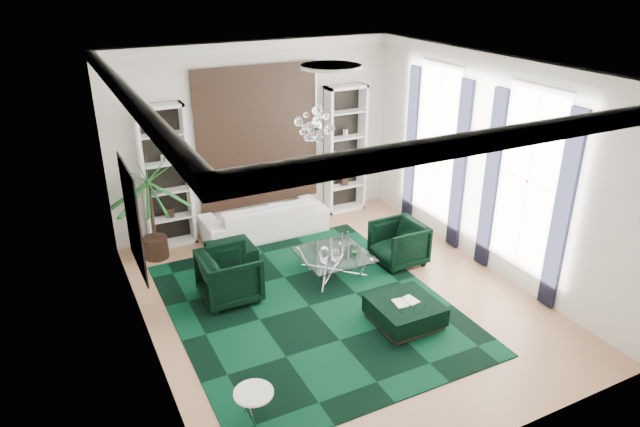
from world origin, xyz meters
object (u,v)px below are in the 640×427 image
coffee_table (334,264)px  palm (150,197)px  ottoman_front (405,313)px  side_table (254,408)px  sofa (264,218)px  armchair_left (230,276)px  armchair_right (399,243)px  ottoman_side (231,254)px

coffee_table → palm: (-2.70, 2.08, 1.04)m
ottoman_front → coffee_table: bearing=97.9°
ottoman_front → side_table: 2.97m
sofa → armchair_left: (-1.42, -2.05, 0.06)m
armchair_left → armchair_right: armchair_left is taller
armchair_left → side_table: bearing=167.2°
side_table → palm: (-0.14, 4.86, 1.01)m
armchair_left → ottoman_side: bearing=-19.2°
sofa → ottoman_front: size_ratio=2.62×
ottoman_front → palm: bearing=127.0°
sofa → coffee_table: sofa is taller
armchair_right → coffee_table: 1.30m
coffee_table → side_table: (-2.56, -2.78, 0.03)m
ottoman_front → palm: palm is taller
palm → coffee_table: bearing=-37.5°
sofa → ottoman_front: bearing=100.8°
coffee_table → palm: palm is taller
ottoman_side → sofa: bearing=40.8°
armchair_left → coffee_table: armchair_left is taller
ottoman_side → side_table: 4.14m
coffee_table → side_table: 3.78m
coffee_table → armchair_right: bearing=-7.3°
sofa → side_table: bearing=67.1°
coffee_table → armchair_left: bearing=178.7°
armchair_left → armchair_right: size_ratio=1.07×
palm → armchair_left: bearing=-68.8°
armchair_right → ottoman_front: armchair_right is taller
ottoman_front → armchair_right: bearing=59.1°
armchair_right → palm: (-3.97, 2.24, 0.84)m
ottoman_side → side_table: side_table is taller
sofa → side_table: size_ratio=5.23×
ottoman_front → side_table: (-2.82, -0.93, 0.04)m
armchair_left → coffee_table: 1.93m
ottoman_side → ottoman_front: bearing=-60.2°
armchair_right → coffee_table: (-1.27, 0.16, -0.20)m
ottoman_side → palm: size_ratio=0.32×
ottoman_front → palm: 5.03m
armchair_right → side_table: armchair_right is taller
coffee_table → ottoman_front: (0.26, -1.85, -0.01)m
armchair_left → armchair_right: bearing=-93.7°
ottoman_side → side_table: size_ratio=1.66×
side_table → palm: size_ratio=0.19×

